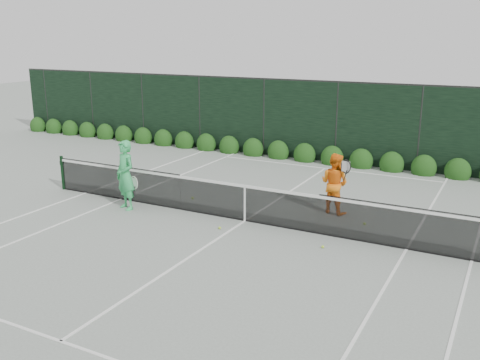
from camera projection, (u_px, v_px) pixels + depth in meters
The scene contains 8 objects.
ground at pixel (245, 221), 13.93m from camera, with size 80.00×80.00×0.00m, color gray.
tennis_net at pixel (244, 201), 13.80m from camera, with size 12.90×0.10×1.07m.
player_woman at pixel (125, 175), 14.68m from camera, with size 0.82×0.68×1.93m.
player_man at pixel (334, 183), 14.38m from camera, with size 0.97×0.80×1.66m.
court_lines at pixel (245, 221), 13.93m from camera, with size 11.03×23.83×0.01m.
windscreen_fence at pixel (186, 191), 11.21m from camera, with size 32.00×21.07×3.06m.
hedge_row at pixel (332, 158), 19.97m from camera, with size 31.66×0.65×0.94m.
tennis_balls at pixel (271, 222), 13.72m from camera, with size 5.16×2.06×0.07m.
Camera 1 is at (6.00, -11.71, 4.70)m, focal length 40.00 mm.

